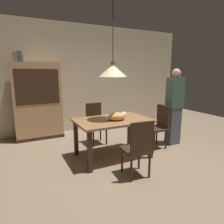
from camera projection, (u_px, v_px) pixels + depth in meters
ground at (132, 165)px, 3.56m from camera, size 10.00×10.00×0.00m
back_wall at (82, 78)px, 5.59m from camera, size 6.40×0.10×2.90m
dining_table at (113, 125)px, 3.79m from camera, size 1.40×0.90×0.75m
chair_far_back at (96, 121)px, 4.59m from camera, size 0.41×0.41×0.93m
chair_near_front at (138, 147)px, 3.05m from camera, size 0.43×0.43×0.93m
chair_right_side at (159, 125)px, 4.32m from camera, size 0.40×0.40×0.93m
cat_sleeping at (118, 116)px, 3.69m from camera, size 0.39×0.24×0.16m
pendant_lamp at (113, 70)px, 3.59m from camera, size 0.52×0.52×1.30m
hutch_bookcase at (38, 103)px, 4.85m from camera, size 1.12×0.45×1.85m
book_brown_thick at (15, 57)px, 4.46m from camera, size 0.06×0.24×0.22m
book_green_slim at (17, 56)px, 4.48m from camera, size 0.03×0.20×0.26m
book_blue_wide at (20, 57)px, 4.51m from camera, size 0.06×0.24×0.24m
book_yellow_short at (24, 58)px, 4.54m from camera, size 0.04×0.20×0.18m
person_standing at (174, 107)px, 4.46m from camera, size 0.36×0.22×1.71m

